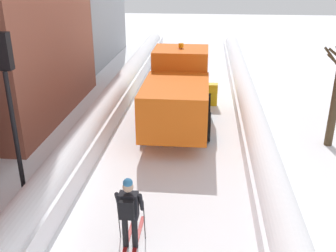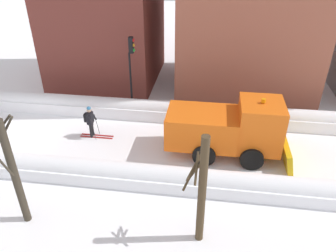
{
  "view_description": "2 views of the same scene",
  "coord_description": "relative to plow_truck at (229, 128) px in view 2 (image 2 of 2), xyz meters",
  "views": [
    {
      "loc": [
        1.06,
        -3.25,
        6.05
      ],
      "look_at": [
        0.05,
        7.04,
        1.76
      ],
      "focal_mm": 41.73,
      "sensor_mm": 36.0,
      "label": 1
    },
    {
      "loc": [
        13.93,
        10.1,
        9.69
      ],
      "look_at": [
        0.74,
        8.23,
        1.74
      ],
      "focal_mm": 35.37,
      "sensor_mm": 36.0,
      "label": 2
    }
  ],
  "objects": [
    {
      "name": "traffic_light_pole",
      "position": [
        -3.74,
        -5.63,
        1.74
      ],
      "size": [
        0.28,
        0.42,
        4.59
      ],
      "color": "black",
      "rests_on": "ground"
    },
    {
      "name": "plow_truck",
      "position": [
        0.0,
        0.0,
        0.0
      ],
      "size": [
        3.2,
        5.98,
        3.12
      ],
      "color": "orange",
      "rests_on": "ground"
    },
    {
      "name": "snowbank_left",
      "position": [
        -3.02,
        -1.12,
        -0.95
      ],
      "size": [
        1.1,
        36.0,
        1.15
      ],
      "color": "white",
      "rests_on": "ground"
    },
    {
      "name": "bare_tree_near",
      "position": [
        5.55,
        -7.7,
        0.83
      ],
      "size": [
        0.9,
        1.06,
        4.57
      ],
      "color": "#3A3227",
      "rests_on": "ground"
    },
    {
      "name": "bare_tree_mid",
      "position": [
        5.52,
        -1.09,
        0.79
      ],
      "size": [
        1.01,
        0.79,
        4.4
      ],
      "color": "#473623",
      "rests_on": "ground"
    },
    {
      "name": "skier",
      "position": [
        -0.56,
        -7.22,
        -0.48
      ],
      "size": [
        0.62,
        1.8,
        1.81
      ],
      "color": "black",
      "rests_on": "ground"
    },
    {
      "name": "ground_plane",
      "position": [
        -0.05,
        -1.12,
        -1.48
      ],
      "size": [
        80.0,
        80.0,
        0.0
      ],
      "primitive_type": "plane",
      "color": "white"
    },
    {
      "name": "snowbank_right",
      "position": [
        2.92,
        -1.12,
        -1.02
      ],
      "size": [
        1.1,
        36.0,
        1.04
      ],
      "color": "white",
      "rests_on": "ground"
    }
  ]
}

